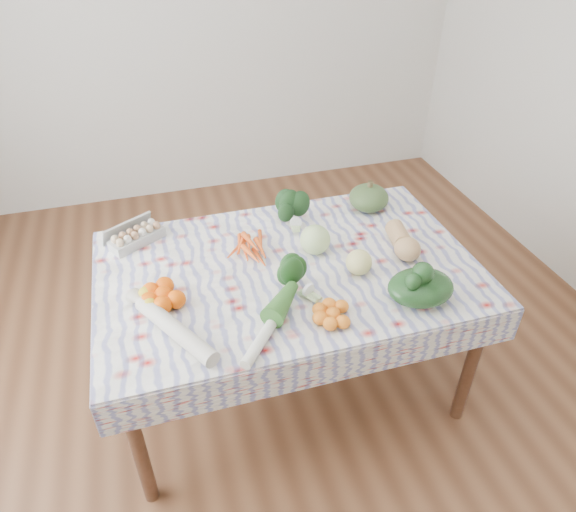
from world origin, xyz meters
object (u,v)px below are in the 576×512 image
object	(u,v)px
kabocha_squash	(369,198)
grapefruit	(359,262)
cabbage	(315,240)
butternut_squash	(403,239)
dining_table	(288,281)
egg_carton	(137,237)

from	to	relation	value
kabocha_squash	grapefruit	bearing A→B (deg)	-118.08
cabbage	grapefruit	distance (m)	0.24
kabocha_squash	butternut_squash	xyz separation A→B (m)	(0.00, -0.38, -0.01)
dining_table	cabbage	world-z (taller)	cabbage
egg_carton	butternut_squash	distance (m)	1.23
dining_table	egg_carton	world-z (taller)	egg_carton
cabbage	dining_table	bearing A→B (deg)	-154.70
egg_carton	grapefruit	world-z (taller)	grapefruit
egg_carton	kabocha_squash	distance (m)	1.17
egg_carton	cabbage	distance (m)	0.83
dining_table	butternut_squash	distance (m)	0.56
dining_table	cabbage	distance (m)	0.22
dining_table	butternut_squash	bearing A→B (deg)	-2.82
kabocha_squash	cabbage	distance (m)	0.48
dining_table	cabbage	xyz separation A→B (m)	(0.15, 0.07, 0.15)
cabbage	butternut_squash	bearing A→B (deg)	-14.00
kabocha_squash	butternut_squash	bearing A→B (deg)	-89.98
egg_carton	cabbage	bearing A→B (deg)	-51.94
egg_carton	butternut_squash	xyz separation A→B (m)	(1.16, -0.40, 0.02)
kabocha_squash	grapefruit	size ratio (longest dim) A/B	1.79
dining_table	cabbage	bearing A→B (deg)	25.30
kabocha_squash	grapefruit	world-z (taller)	kabocha_squash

